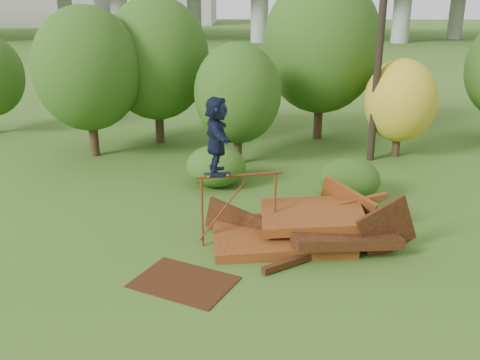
{
  "coord_description": "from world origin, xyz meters",
  "views": [
    {
      "loc": [
        -0.42,
        -11.21,
        6.28
      ],
      "look_at": [
        -0.8,
        2.0,
        1.6
      ],
      "focal_mm": 40.0,
      "sensor_mm": 36.0,
      "label": 1
    }
  ],
  "objects_px": {
    "scrap_pile": "(305,230)",
    "flat_plate": "(184,282)",
    "skater": "(217,136)",
    "utility_pole": "(381,27)"
  },
  "relations": [
    {
      "from": "flat_plate",
      "to": "utility_pole",
      "type": "distance_m",
      "value": 12.46
    },
    {
      "from": "scrap_pile",
      "to": "skater",
      "type": "bearing_deg",
      "value": -176.21
    },
    {
      "from": "scrap_pile",
      "to": "utility_pole",
      "type": "height_order",
      "value": "utility_pole"
    },
    {
      "from": "skater",
      "to": "utility_pole",
      "type": "height_order",
      "value": "utility_pole"
    },
    {
      "from": "skater",
      "to": "utility_pole",
      "type": "bearing_deg",
      "value": -42.71
    },
    {
      "from": "skater",
      "to": "utility_pole",
      "type": "relative_size",
      "value": 0.19
    },
    {
      "from": "flat_plate",
      "to": "utility_pole",
      "type": "bearing_deg",
      "value": 57.41
    },
    {
      "from": "flat_plate",
      "to": "utility_pole",
      "type": "height_order",
      "value": "utility_pole"
    },
    {
      "from": "scrap_pile",
      "to": "flat_plate",
      "type": "relative_size",
      "value": 2.55
    },
    {
      "from": "scrap_pile",
      "to": "flat_plate",
      "type": "height_order",
      "value": "scrap_pile"
    }
  ]
}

